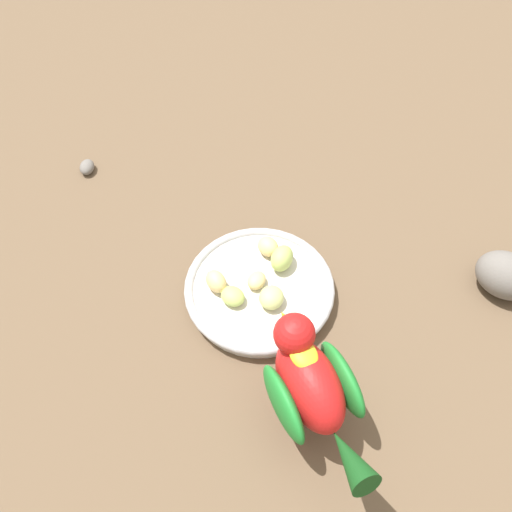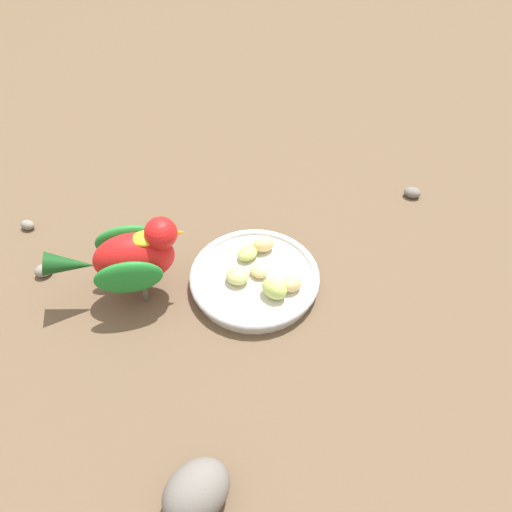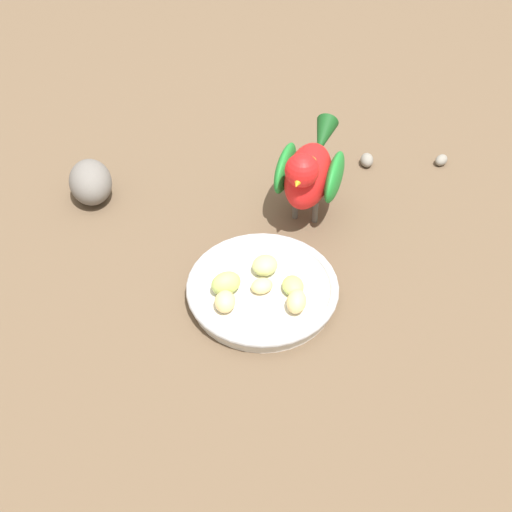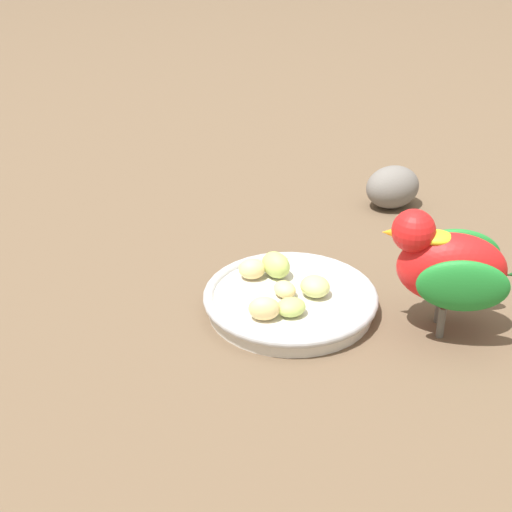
{
  "view_description": "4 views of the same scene",
  "coord_description": "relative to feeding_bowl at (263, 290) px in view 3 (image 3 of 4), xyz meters",
  "views": [
    {
      "loc": [
        -0.26,
        0.33,
        0.66
      ],
      "look_at": [
        0.02,
        -0.01,
        0.04
      ],
      "focal_mm": 43.11,
      "sensor_mm": 36.0,
      "label": 1
    },
    {
      "loc": [
        -0.3,
        -0.38,
        0.59
      ],
      "look_at": [
        0.0,
        0.01,
        0.06
      ],
      "focal_mm": 36.67,
      "sensor_mm": 36.0,
      "label": 2
    },
    {
      "loc": [
        0.59,
        -0.1,
        0.66
      ],
      "look_at": [
        -0.03,
        0.0,
        0.05
      ],
      "focal_mm": 50.21,
      "sensor_mm": 36.0,
      "label": 3
    },
    {
      "loc": [
        0.27,
        0.67,
        0.45
      ],
      "look_at": [
        0.03,
        -0.02,
        0.06
      ],
      "focal_mm": 54.82,
      "sensor_mm": 36.0,
      "label": 4
    }
  ],
  "objects": [
    {
      "name": "ground_plane",
      "position": [
        -0.0,
        -0.01,
        -0.01
      ],
      "size": [
        4.0,
        4.0,
        0.0
      ],
      "primitive_type": "plane",
      "color": "brown"
    },
    {
      "name": "feeding_bowl",
      "position": [
        0.0,
        0.0,
        0.0
      ],
      "size": [
        0.19,
        0.19,
        0.02
      ],
      "color": "beige",
      "rests_on": "ground_plane"
    },
    {
      "name": "apple_piece_0",
      "position": [
        0.01,
        -0.0,
        0.01
      ],
      "size": [
        0.03,
        0.03,
        0.02
      ],
      "primitive_type": "ellipsoid",
      "rotation": [
        0.0,
        0.0,
        1.8
      ],
      "color": "#E5C67F",
      "rests_on": "feeding_bowl"
    },
    {
      "name": "apple_piece_1",
      "position": [
        0.01,
        0.03,
        0.01
      ],
      "size": [
        0.03,
        0.03,
        0.02
      ],
      "primitive_type": "ellipsoid",
      "rotation": [
        0.0,
        0.0,
        3.15
      ],
      "color": "#B2CC66",
      "rests_on": "feeding_bowl"
    },
    {
      "name": "apple_piece_2",
      "position": [
        0.03,
        -0.05,
        0.02
      ],
      "size": [
        0.04,
        0.03,
        0.02
      ],
      "primitive_type": "ellipsoid",
      "rotation": [
        0.0,
        0.0,
        2.88
      ],
      "color": "#E5C67F",
      "rests_on": "feeding_bowl"
    },
    {
      "name": "apple_piece_3",
      "position": [
        -0.03,
        0.01,
        0.02
      ],
      "size": [
        0.04,
        0.04,
        0.02
      ],
      "primitive_type": "ellipsoid",
      "rotation": [
        0.0,
        0.0,
        5.21
      ],
      "color": "#C6D17A",
      "rests_on": "feeding_bowl"
    },
    {
      "name": "apple_piece_4",
      "position": [
        -0.01,
        -0.04,
        0.02
      ],
      "size": [
        0.04,
        0.04,
        0.03
      ],
      "primitive_type": "ellipsoid",
      "rotation": [
        0.0,
        0.0,
        1.87
      ],
      "color": "#B2CC66",
      "rests_on": "feeding_bowl"
    },
    {
      "name": "apple_piece_5",
      "position": [
        0.04,
        0.03,
        0.02
      ],
      "size": [
        0.04,
        0.03,
        0.02
      ],
      "primitive_type": "ellipsoid",
      "rotation": [
        0.0,
        0.0,
        5.93
      ],
      "color": "#E5C67F",
      "rests_on": "feeding_bowl"
    },
    {
      "name": "parrot",
      "position": [
        -0.14,
        0.09,
        0.06
      ],
      "size": [
        0.18,
        0.12,
        0.13
      ],
      "rotation": [
        0.0,
        0.0,
        -0.47
      ],
      "color": "#59544C",
      "rests_on": "ground_plane"
    },
    {
      "name": "rock_large",
      "position": [
        -0.23,
        -0.2,
        0.02
      ],
      "size": [
        0.08,
        0.07,
        0.06
      ],
      "primitive_type": "ellipsoid",
      "rotation": [
        0.0,
        0.0,
        3.24
      ],
      "color": "slate",
      "rests_on": "ground_plane"
    },
    {
      "name": "pebble_0",
      "position": [
        -0.24,
        0.2,
        -0.0
      ],
      "size": [
        0.03,
        0.02,
        0.02
      ],
      "primitive_type": "ellipsoid",
      "rotation": [
        0.0,
        0.0,
        2.93
      ],
      "color": "gray",
      "rests_on": "ground_plane"
    },
    {
      "name": "pebble_1",
      "position": [
        -0.22,
        0.31,
        -0.01
      ],
      "size": [
        0.03,
        0.03,
        0.02
      ],
      "primitive_type": "ellipsoid",
      "rotation": [
        0.0,
        0.0,
        5.39
      ],
      "color": "gray",
      "rests_on": "ground_plane"
    }
  ]
}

